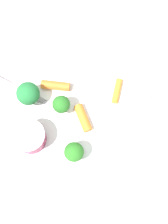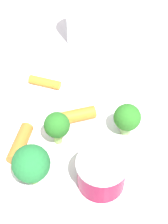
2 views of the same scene
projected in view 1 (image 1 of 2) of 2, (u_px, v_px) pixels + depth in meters
ground_plane at (78, 122)px, 0.58m from camera, size 2.40×2.40×0.00m
plate at (78, 121)px, 0.57m from camera, size 0.29×0.29×0.01m
sauce_cup at (30, 137)px, 0.54m from camera, size 0.06×0.06×0.04m
broccoli_floret_0 at (28, 94)px, 0.55m from camera, size 0.04×0.04×0.06m
broccoli_floret_1 at (74, 152)px, 0.52m from camera, size 0.03×0.03×0.05m
broccoli_floret_2 at (61, 105)px, 0.55m from camera, size 0.03×0.03×0.05m
carrot_stick_0 at (117, 91)px, 0.58m from camera, size 0.03×0.05×0.01m
carrot_stick_1 at (55, 86)px, 0.58m from camera, size 0.06×0.03×0.02m
carrot_stick_2 at (83, 119)px, 0.56m from camera, size 0.03×0.05×0.02m
fork at (7, 83)px, 0.59m from camera, size 0.15×0.12×0.00m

